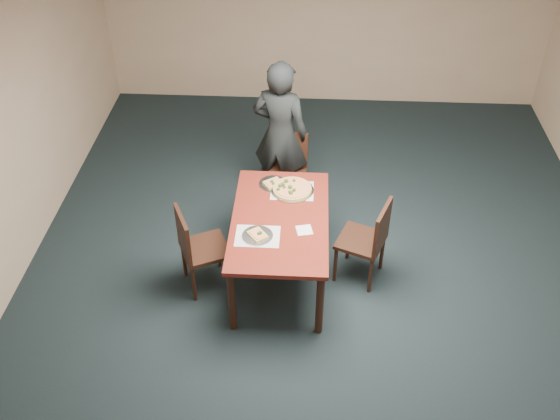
# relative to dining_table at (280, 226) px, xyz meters

# --- Properties ---
(ground) EXTENTS (8.00, 8.00, 0.00)m
(ground) POSITION_rel_dining_table_xyz_m (0.42, -0.32, -0.66)
(ground) COLOR black
(ground) RESTS_ON ground
(room_shell) EXTENTS (8.00, 8.00, 8.00)m
(room_shell) POSITION_rel_dining_table_xyz_m (0.42, -0.32, 1.08)
(room_shell) COLOR tan
(room_shell) RESTS_ON ground
(dining_table) EXTENTS (0.90, 1.50, 0.75)m
(dining_table) POSITION_rel_dining_table_xyz_m (0.00, 0.00, 0.00)
(dining_table) COLOR #5D1912
(dining_table) RESTS_ON ground
(chair_far) EXTENTS (0.47, 0.47, 0.91)m
(chair_far) POSITION_rel_dining_table_xyz_m (0.01, 1.15, -0.14)
(chair_far) COLOR black
(chair_far) RESTS_ON ground
(chair_left) EXTENTS (0.56, 0.56, 0.91)m
(chair_left) POSITION_rel_dining_table_xyz_m (-0.78, -0.16, -0.14)
(chair_left) COLOR black
(chair_left) RESTS_ON ground
(chair_right) EXTENTS (0.55, 0.55, 0.91)m
(chair_right) POSITION_rel_dining_table_xyz_m (0.85, 0.04, -0.14)
(chair_right) COLOR black
(chair_right) RESTS_ON ground
(diner) EXTENTS (0.72, 0.58, 1.72)m
(diner) POSITION_rel_dining_table_xyz_m (-0.07, 1.28, 0.20)
(diner) COLOR black
(diner) RESTS_ON ground
(placemat_main) EXTENTS (0.42, 0.32, 0.00)m
(placemat_main) POSITION_rel_dining_table_xyz_m (0.10, 0.43, 0.09)
(placemat_main) COLOR white
(placemat_main) RESTS_ON dining_table
(placemat_near) EXTENTS (0.40, 0.30, 0.00)m
(placemat_near) POSITION_rel_dining_table_xyz_m (-0.19, -0.26, 0.09)
(placemat_near) COLOR white
(placemat_near) RESTS_ON dining_table
(pizza_pan) EXTENTS (0.42, 0.42, 0.07)m
(pizza_pan) POSITION_rel_dining_table_xyz_m (0.09, 0.43, 0.12)
(pizza_pan) COLOR silver
(pizza_pan) RESTS_ON dining_table
(slice_plate_near) EXTENTS (0.28, 0.28, 0.06)m
(slice_plate_near) POSITION_rel_dining_table_xyz_m (-0.19, -0.26, 0.11)
(slice_plate_near) COLOR silver
(slice_plate_near) RESTS_ON dining_table
(slice_plate_far) EXTENTS (0.28, 0.28, 0.06)m
(slice_plate_far) POSITION_rel_dining_table_xyz_m (-0.10, 0.53, 0.10)
(slice_plate_far) COLOR silver
(slice_plate_far) RESTS_ON dining_table
(napkin) EXTENTS (0.17, 0.17, 0.01)m
(napkin) POSITION_rel_dining_table_xyz_m (0.23, -0.16, 0.09)
(napkin) COLOR white
(napkin) RESTS_ON dining_table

